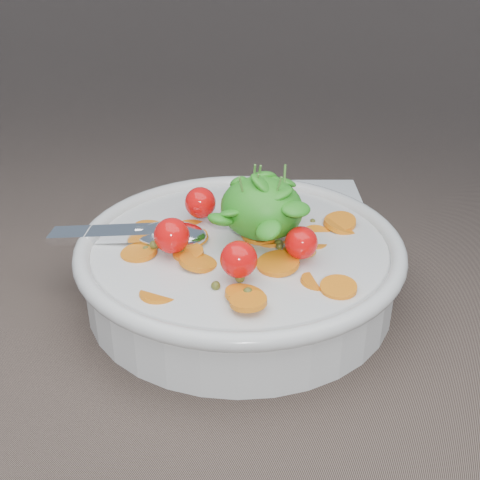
% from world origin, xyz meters
% --- Properties ---
extents(ground, '(6.00, 6.00, 0.00)m').
position_xyz_m(ground, '(0.00, 0.00, 0.00)').
color(ground, brown).
rests_on(ground, ground).
extents(bowl, '(0.32, 0.30, 0.13)m').
position_xyz_m(bowl, '(0.00, 0.02, 0.03)').
color(bowl, silver).
rests_on(bowl, ground).
extents(napkin, '(0.22, 0.21, 0.01)m').
position_xyz_m(napkin, '(-0.01, 0.21, 0.00)').
color(napkin, white).
rests_on(napkin, ground).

